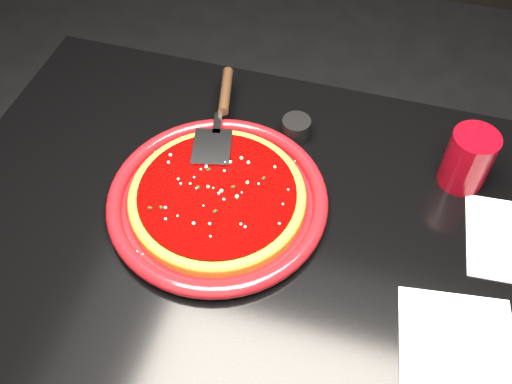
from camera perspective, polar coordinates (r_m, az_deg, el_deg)
table at (r=1.28m, az=1.76°, el=-14.15°), size 1.20×0.80×0.75m
plate at (r=0.98m, az=-3.86°, el=-0.77°), size 0.39×0.39×0.03m
pizza_crust at (r=0.98m, az=-3.87°, el=-0.61°), size 0.31×0.31×0.02m
pizza_crust_rim at (r=0.97m, az=-3.89°, el=-0.34°), size 0.31×0.31×0.02m
pizza_sauce at (r=0.97m, az=-3.91°, el=-0.14°), size 0.27×0.27×0.01m
parmesan_dusting at (r=0.96m, az=-3.94°, el=0.13°), size 0.26×0.26×0.01m
basil_flecks at (r=0.96m, az=-3.93°, el=0.09°), size 0.24×0.24×0.00m
pizza_server at (r=1.07m, az=-3.58°, el=7.63°), size 0.15×0.30×0.02m
cup at (r=1.05m, az=20.44°, el=3.07°), size 0.10×0.10×0.11m
napkin_a at (r=0.91m, az=19.48°, el=-14.21°), size 0.19×0.19×0.00m
ramekin at (r=1.08m, az=4.03°, el=6.35°), size 0.07×0.07×0.04m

